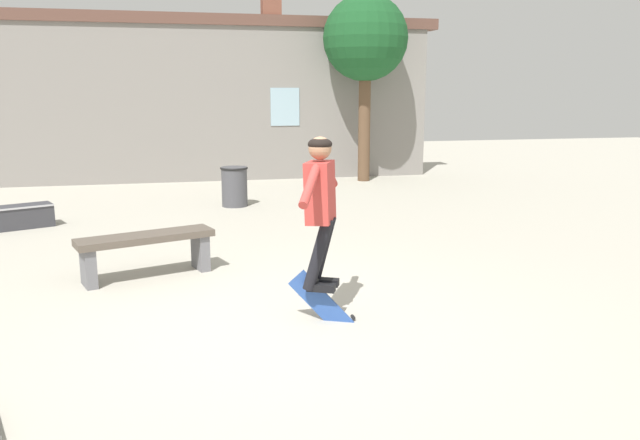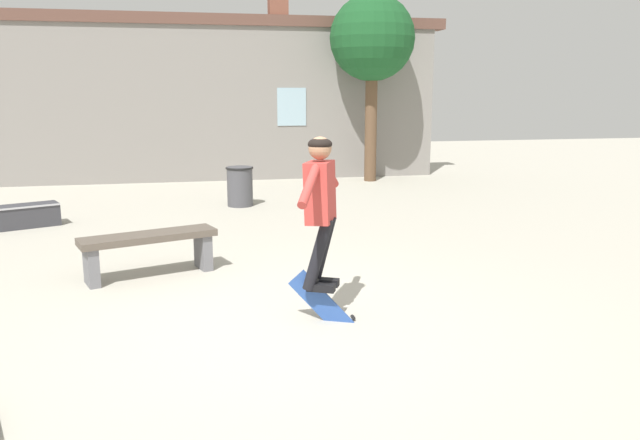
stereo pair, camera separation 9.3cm
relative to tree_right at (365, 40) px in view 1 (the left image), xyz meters
The scene contains 7 objects.
ground_plane 10.20m from the tree_right, 110.76° to the right, with size 40.00×40.00×0.00m, color #B2AD9E.
building_backdrop 3.75m from the tree_right, 165.23° to the left, with size 10.98×0.52×4.79m.
tree_right is the anchor object (origin of this frame).
park_bench 9.03m from the tree_right, 123.65° to the right, with size 1.59×0.88×0.52m.
trash_bin 5.19m from the tree_right, 140.69° to the right, with size 0.52×0.52×0.74m.
skater 9.65m from the tree_right, 109.06° to the right, with size 0.62×1.19×1.42m.
skateboard_flipping 9.95m from the tree_right, 108.74° to the right, with size 0.67×0.31×0.73m.
Camera 1 is at (-0.88, -5.34, 2.13)m, focal length 35.00 mm.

